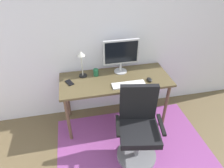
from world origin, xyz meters
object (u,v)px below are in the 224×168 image
monitor (121,53)px  desk_lamp (81,59)px  office_chair (138,131)px  keyboard (129,85)px  computer_mouse (149,80)px  cell_phone (69,83)px  coffee_cup (96,72)px  desk (115,84)px

monitor → desk_lamp: monitor is taller
desk_lamp → office_chair: bearing=-56.0°
keyboard → desk_lamp: size_ratio=1.16×
keyboard → computer_mouse: bearing=8.2°
cell_phone → office_chair: office_chair is taller
coffee_cup → desk_lamp: desk_lamp is taller
keyboard → desk_lamp: (-0.55, 0.34, 0.25)m
keyboard → coffee_cup: bearing=139.8°
desk → office_chair: size_ratio=1.51×
desk_lamp → desk: bearing=-20.5°
cell_phone → desk_lamp: size_ratio=0.38×
coffee_cup → desk_lamp: size_ratio=0.26×
desk → desk_lamp: 0.56m
coffee_cup → office_chair: 0.96m
monitor → cell_phone: (-0.72, -0.14, -0.28)m
monitor → keyboard: bearing=-86.3°
monitor → cell_phone: size_ratio=3.46×
coffee_cup → keyboard: bearing=-40.2°
keyboard → desk_lamp: desk_lamp is taller
keyboard → cell_phone: bearing=164.2°
desk → coffee_cup: coffee_cup is taller
monitor → keyboard: 0.44m
keyboard → computer_mouse: computer_mouse is taller
monitor → desk_lamp: 0.53m
monitor → cell_phone: monitor is taller
cell_phone → keyboard: bearing=-40.9°
keyboard → office_chair: office_chair is taller
coffee_cup → office_chair: bearing=-65.0°
office_chair → desk_lamp: bearing=134.4°
cell_phone → desk_lamp: desk_lamp is taller
desk → monitor: (0.11, 0.17, 0.36)m
monitor → coffee_cup: monitor is taller
computer_mouse → coffee_cup: size_ratio=1.07×
monitor → coffee_cup: (-0.35, -0.03, -0.24)m
monitor → office_chair: bearing=-88.9°
desk → cell_phone: cell_phone is taller
desk → keyboard: size_ratio=3.44×
keyboard → desk: bearing=126.5°
desk_lamp → office_chair: (0.55, -0.81, -0.60)m
desk_lamp → cell_phone: bearing=-145.7°
office_chair → computer_mouse: bearing=70.0°
monitor → computer_mouse: size_ratio=4.66×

